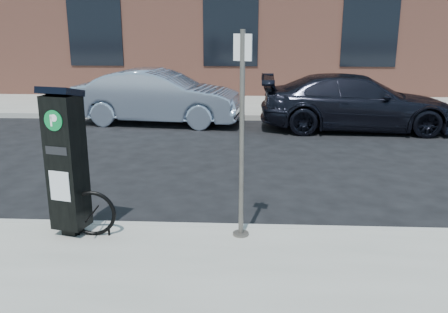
# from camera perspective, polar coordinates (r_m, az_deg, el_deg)

# --- Properties ---
(ground) EXTENTS (120.00, 120.00, 0.00)m
(ground) POSITION_cam_1_polar(r_m,az_deg,el_deg) (6.44, -3.47, -9.35)
(ground) COLOR black
(ground) RESTS_ON ground
(sidewalk_far) EXTENTS (60.00, 12.00, 0.15)m
(sidewalk_far) POSITION_cam_1_polar(r_m,az_deg,el_deg) (19.99, 0.99, 7.92)
(sidewalk_far) COLOR gray
(sidewalk_far) RESTS_ON ground
(curb_near) EXTENTS (60.00, 0.12, 0.16)m
(curb_near) POSITION_cam_1_polar(r_m,az_deg,el_deg) (6.39, -3.50, -8.82)
(curb_near) COLOR #9E9B93
(curb_near) RESTS_ON ground
(curb_far) EXTENTS (60.00, 0.12, 0.16)m
(curb_far) POSITION_cam_1_polar(r_m,az_deg,el_deg) (14.09, 0.13, 4.73)
(curb_far) COLOR #9E9B93
(curb_far) RESTS_ON ground
(parking_kiosk) EXTENTS (0.51, 0.48, 1.88)m
(parking_kiosk) POSITION_cam_1_polar(r_m,az_deg,el_deg) (6.09, -18.43, -0.43)
(parking_kiosk) COLOR black
(parking_kiosk) RESTS_ON sidewalk_near
(sign_pole) EXTENTS (0.21, 0.20, 2.51)m
(sign_pole) POSITION_cam_1_polar(r_m,az_deg,el_deg) (5.65, 2.15, 2.15)
(sign_pole) COLOR #59534F
(sign_pole) RESTS_ON sidewalk_near
(bike_rack) EXTENTS (0.59, 0.06, 0.59)m
(bike_rack) POSITION_cam_1_polar(r_m,az_deg,el_deg) (6.16, -15.55, -6.64)
(bike_rack) COLOR black
(bike_rack) RESTS_ON sidewalk_near
(car_silver) EXTENTS (4.78, 2.14, 1.52)m
(car_silver) POSITION_cam_1_polar(r_m,az_deg,el_deg) (13.58, -7.83, 7.13)
(car_silver) COLOR #8390A7
(car_silver) RESTS_ON ground
(car_dark) EXTENTS (5.11, 2.21, 1.47)m
(car_dark) POSITION_cam_1_polar(r_m,az_deg,el_deg) (13.12, 15.61, 6.29)
(car_dark) COLOR black
(car_dark) RESTS_ON ground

